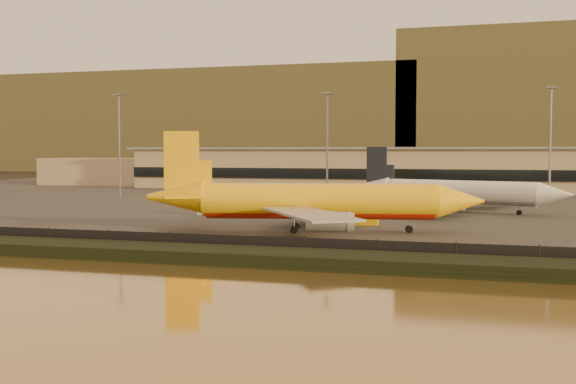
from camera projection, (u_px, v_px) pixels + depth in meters
The scene contains 11 objects.
ground at pixel (257, 242), 93.20m from camera, with size 900.00×900.00×0.00m, color black.
embankment at pixel (204, 255), 76.91m from camera, with size 320.00×7.00×1.40m, color black.
tarmac at pixel (379, 196), 184.04m from camera, with size 320.00×220.00×0.20m, color #2D2D2D.
perimeter_fence at pixel (218, 244), 80.70m from camera, with size 300.00×0.05×2.20m, color black.
terminal_building at pixel (348, 169), 217.07m from camera, with size 202.00×25.00×12.60m.
apron_light_masts at pixel (432, 133), 159.71m from camera, with size 152.20×12.20×25.40m.
distant_hills at pixel (414, 117), 422.47m from camera, with size 470.00×160.00×70.00m.
dhl_cargo_jet at pixel (313, 202), 102.35m from camera, with size 47.82×46.06×14.37m.
white_narrowbody_jet at pixel (456, 192), 136.65m from camera, with size 41.92×39.82×12.36m.
gse_vehicle_yellow at pixel (365, 219), 112.47m from camera, with size 4.18×1.88×1.88m, color yellow.
gse_vehicle_white at pixel (211, 209), 129.96m from camera, with size 4.45×2.00×2.00m, color silver.
Camera 1 is at (30.55, -87.60, 11.77)m, focal length 45.00 mm.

